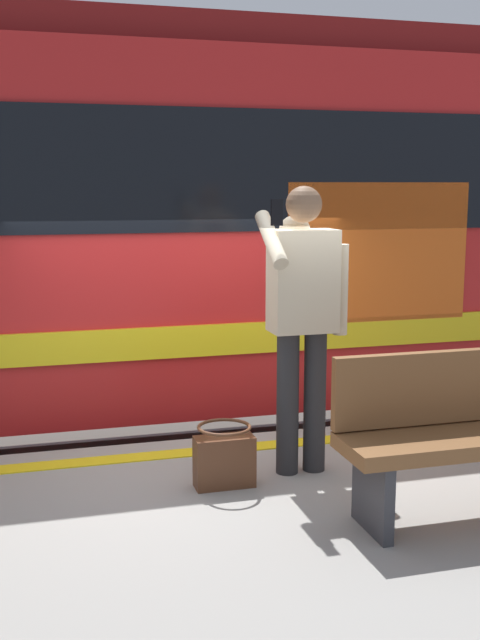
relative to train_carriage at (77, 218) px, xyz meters
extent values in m
plane|color=#4C4742|center=(-0.65, 1.84, -2.46)|extent=(26.73, 26.73, 0.00)
cube|color=gray|center=(-0.65, 3.65, -1.99)|extent=(17.82, 3.61, 0.96)
cube|color=yellow|center=(-0.65, 2.14, -1.50)|extent=(17.47, 0.16, 0.01)
cube|color=slate|center=(-0.65, 0.71, -2.38)|extent=(23.17, 0.08, 0.16)
cube|color=slate|center=(-0.65, -0.72, -2.38)|extent=(23.17, 0.08, 0.16)
cube|color=red|center=(0.00, -0.01, -0.10)|extent=(12.82, 2.86, 2.82)
cube|color=maroon|center=(0.00, -0.01, 1.43)|extent=(12.56, 2.64, 0.24)
cube|color=black|center=(0.00, 1.44, 0.39)|extent=(12.18, 0.03, 0.90)
cube|color=yellow|center=(0.00, 1.44, -0.88)|extent=(12.18, 0.03, 0.24)
cube|color=#D85919|center=(-2.24, 1.45, -0.24)|extent=(1.54, 0.02, 1.10)
cylinder|color=black|center=(-4.17, -1.15, -1.88)|extent=(0.84, 0.12, 0.84)
cylinder|color=#262628|center=(-1.25, 2.66, -1.06)|extent=(0.14, 0.14, 0.90)
cylinder|color=#262628|center=(-1.07, 2.66, -1.06)|extent=(0.14, 0.14, 0.90)
cube|color=beige|center=(-1.16, 2.66, -0.29)|extent=(0.40, 0.24, 0.63)
sphere|color=beige|center=(-1.16, 2.50, 0.00)|extent=(0.20, 0.20, 0.20)
sphere|color=#997051|center=(-1.16, 2.66, 0.17)|extent=(0.22, 0.22, 0.22)
cylinder|color=beige|center=(-1.41, 2.66, -0.35)|extent=(0.09, 0.09, 0.56)
cylinder|color=beige|center=(-0.93, 2.74, -0.03)|extent=(0.09, 0.42, 0.33)
cube|color=black|center=(-0.93, 2.84, 0.13)|extent=(0.07, 0.02, 0.15)
cube|color=#59331E|center=(-0.63, 2.79, -1.35)|extent=(0.36, 0.15, 0.31)
torus|color=#59331E|center=(-0.63, 2.79, -1.14)|extent=(0.33, 0.33, 0.02)
cube|color=brown|center=(-1.83, 3.60, -1.06)|extent=(1.54, 0.44, 0.08)
cube|color=brown|center=(-1.83, 3.41, -0.81)|extent=(1.54, 0.06, 0.40)
cube|color=#333338|center=(-1.22, 3.60, -1.28)|extent=(0.06, 0.40, 0.45)
camera|label=1|loc=(0.50, 7.15, 0.29)|focal=44.18mm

